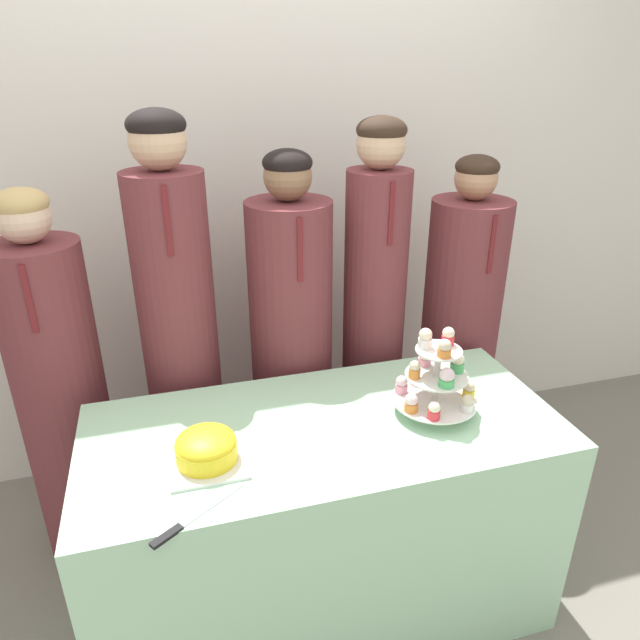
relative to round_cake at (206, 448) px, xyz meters
The scene contains 10 objects.
wall_back 1.31m from the round_cake, 72.23° to the left, with size 9.00×0.06×2.70m.
table 0.57m from the round_cake, 12.55° to the left, with size 1.46×0.65×0.76m.
round_cake is the anchor object (origin of this frame).
cake_knife 0.24m from the round_cake, 109.51° to the right, with size 0.24×0.17×0.01m.
cupcake_stand 0.72m from the round_cake, ahead, with size 0.27×0.27×0.28m.
student_0 0.76m from the round_cake, 127.34° to the left, with size 0.30×0.31×1.43m.
student_1 0.60m from the round_cake, 92.79° to the left, with size 0.27×0.28×1.65m.
student_2 0.72m from the round_cake, 57.34° to the left, with size 0.31×0.32×1.51m.
student_3 0.93m from the round_cake, 39.77° to the left, with size 0.24×0.25×1.61m.
student_4 1.26m from the round_cake, 28.40° to the left, with size 0.32×0.32×1.47m.
Camera 1 is at (-0.42, -1.07, 1.78)m, focal length 32.00 mm.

